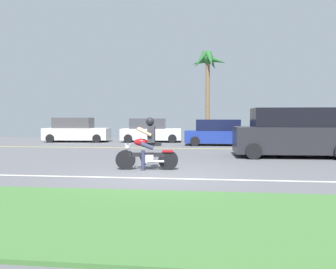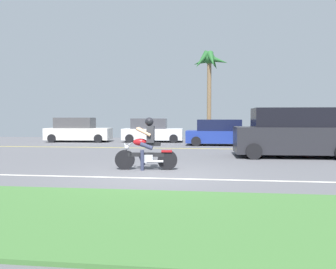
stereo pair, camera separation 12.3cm
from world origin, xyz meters
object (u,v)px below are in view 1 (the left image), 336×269
Objects in this scene: parked_car_1 at (150,131)px; parked_car_3 at (303,132)px; palm_tree_0 at (208,68)px; parked_car_2 at (221,133)px; suv_nearby at (292,133)px; motorcyclist at (147,148)px; parked_car_0 at (76,131)px.

parked_car_3 is (9.95, -0.30, -0.02)m from parked_car_1.
parked_car_2 is at bearing -78.45° from palm_tree_0.
motorcyclist is at bearing -142.53° from suv_nearby.
parked_car_0 reaches higher than parked_car_1.
parked_car_0 is 1.07× the size of parked_car_1.
palm_tree_0 is (-6.07, 1.88, 4.45)m from parked_car_3.
parked_car_1 is 0.94× the size of parked_car_2.
parked_car_0 is 0.70× the size of palm_tree_0.
suv_nearby reaches higher than parked_car_0.
parked_car_1 is at bearing 131.90° from suv_nearby.
parked_car_1 is 0.65× the size of palm_tree_0.
parked_car_1 is at bearing 5.92° from parked_car_0.
suv_nearby is at bearing -48.10° from parked_car_1.
parked_car_0 is at bearing 169.33° from parked_car_2.
motorcyclist is 6.81m from suv_nearby.
parked_car_3 is at bearing 72.27° from suv_nearby.
motorcyclist is 14.48m from parked_car_3.
parked_car_0 is 15.03m from parked_car_3.
parked_car_2 is (-2.72, 5.89, -0.27)m from suv_nearby.
suv_nearby is 1.18× the size of parked_car_1.
parked_car_0 reaches higher than parked_car_3.
parked_car_3 is at bearing -1.70° from parked_car_1.
parked_car_1 is 5.25m from parked_car_2.
parked_car_3 is at bearing 21.44° from parked_car_2.
palm_tree_0 is at bearing 13.28° from parked_car_0.
palm_tree_0 reaches higher than suv_nearby.
parked_car_3 is (2.55, 7.96, -0.26)m from suv_nearby.
parked_car_1 is 6.10m from palm_tree_0.
palm_tree_0 is (-3.53, 9.84, 4.19)m from suv_nearby.
parked_car_3 is at bearing -17.23° from palm_tree_0.
suv_nearby is 14.68m from parked_car_0.
parked_car_0 is at bearing -179.12° from parked_car_3.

